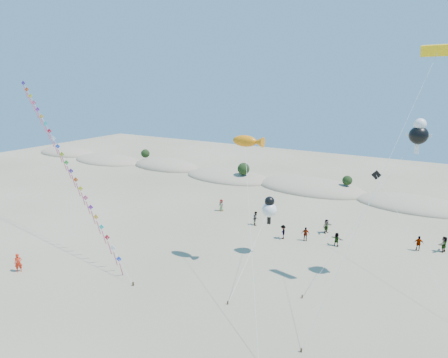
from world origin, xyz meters
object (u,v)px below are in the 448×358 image
kite_train (65,161)px  fish_kite (248,142)px  parafoil_kite (437,55)px  flyer_foreground (18,263)px

kite_train → fish_kite: bearing=15.2°
parafoil_kite → flyer_foreground: bearing=-154.9°
parafoil_kite → flyer_foreground: 40.69m
parafoil_kite → fish_kite: bearing=-170.4°
fish_kite → parafoil_kite: size_ratio=0.63×
fish_kite → flyer_foreground: 25.00m
kite_train → fish_kite: 20.59m
kite_train → flyer_foreground: (1.55, -7.51, -8.55)m
kite_train → parafoil_kite: (34.18, 7.79, 10.35)m
fish_kite → parafoil_kite: 16.48m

